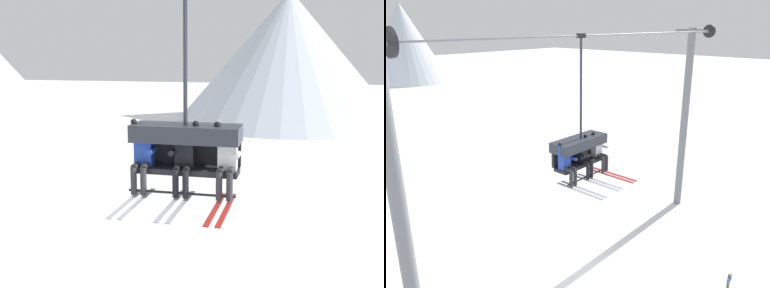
% 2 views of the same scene
% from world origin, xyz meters
% --- Properties ---
extents(ground_plane, '(200.00, 200.00, 0.00)m').
position_xyz_m(ground_plane, '(0.00, 0.00, 0.00)').
color(ground_plane, white).
extents(mountain_peak_east, '(13.05, 13.05, 12.20)m').
position_xyz_m(mountain_peak_east, '(18.74, 53.22, 6.10)').
color(mountain_peak_east, silver).
rests_on(mountain_peak_east, ground_plane).
extents(lift_tower_near, '(0.36, 1.88, 8.96)m').
position_xyz_m(lift_tower_near, '(-6.02, -0.02, 4.65)').
color(lift_tower_near, slate).
rests_on(lift_tower_near, ground_plane).
extents(lift_tower_far, '(0.36, 1.88, 8.96)m').
position_xyz_m(lift_tower_far, '(7.87, -0.02, 4.65)').
color(lift_tower_far, slate).
rests_on(lift_tower_far, ground_plane).
extents(lift_cable, '(15.89, 0.05, 0.05)m').
position_xyz_m(lift_cable, '(0.93, -0.80, 8.68)').
color(lift_cable, slate).
extents(chairlift_chair, '(1.91, 0.74, 4.19)m').
position_xyz_m(chairlift_chair, '(-0.83, -0.73, 5.47)').
color(chairlift_chair, '#232328').
extents(skier_blue, '(0.48, 1.70, 1.34)m').
position_xyz_m(skier_blue, '(-1.58, -0.94, 5.14)').
color(skier_blue, '#2847B7').
extents(skier_black, '(0.48, 1.70, 1.34)m').
position_xyz_m(skier_black, '(-0.82, -0.94, 5.14)').
color(skier_black, black).
extents(skier_white, '(0.48, 1.70, 1.34)m').
position_xyz_m(skier_white, '(-0.08, -0.94, 5.14)').
color(skier_white, silver).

